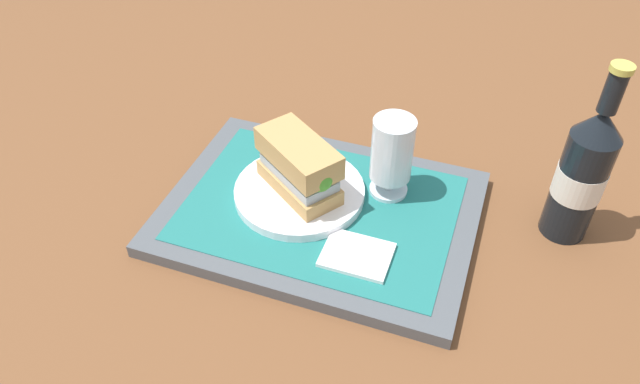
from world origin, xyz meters
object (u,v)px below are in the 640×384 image
plate (300,192)px  beer_bottle (582,173)px  sandwich (300,167)px  beer_glass (392,154)px

plate → beer_bottle: bearing=12.3°
sandwich → beer_glass: (0.12, 0.06, 0.01)m
sandwich → beer_bottle: (0.37, 0.08, 0.03)m
sandwich → beer_bottle: bearing=47.6°
plate → beer_bottle: (0.37, 0.08, 0.08)m
plate → sandwich: size_ratio=1.33×
sandwich → beer_glass: beer_glass is taller
plate → sandwich: sandwich is taller
sandwich → beer_bottle: size_ratio=0.54×
plate → beer_glass: bearing=24.2°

